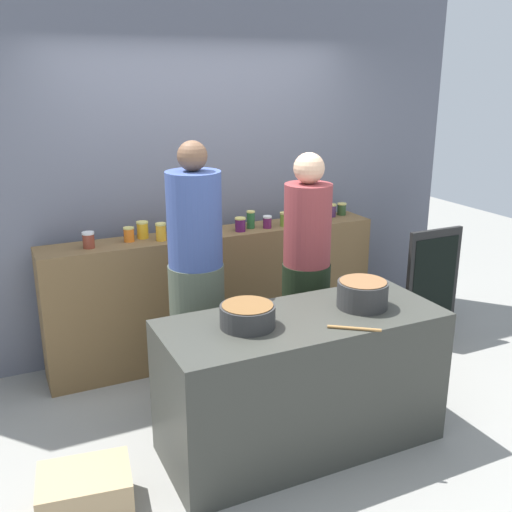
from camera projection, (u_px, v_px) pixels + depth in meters
The scene contains 26 objects.
ground at pixel (278, 418), 3.99m from camera, with size 12.00×12.00×0.00m, color gray.
storefront_wall at pixel (198, 167), 4.80m from camera, with size 4.80×0.12×3.00m, color slate.
display_shelf at pixel (217, 294), 4.79m from camera, with size 2.70×0.36×1.04m, color brown.
prep_table at pixel (301, 382), 3.61m from camera, with size 1.70×0.70×0.86m, color #363731.
preserve_jar_0 at pixel (89, 240), 4.20m from camera, with size 0.09×0.09×0.12m.
preserve_jar_1 at pixel (129, 234), 4.36m from camera, with size 0.08×0.08×0.11m.
preserve_jar_2 at pixel (143, 230), 4.44m from camera, with size 0.09×0.09×0.13m.
preserve_jar_3 at pixel (161, 232), 4.38m from camera, with size 0.08×0.08×0.13m.
preserve_jar_4 at pixel (177, 229), 4.53m from camera, with size 0.08×0.08×0.10m.
preserve_jar_5 at pixel (189, 225), 4.59m from camera, with size 0.08×0.08×0.12m.
preserve_jar_6 at pixel (208, 225), 4.61m from camera, with size 0.07×0.07×0.12m.
preserve_jar_7 at pixel (240, 224), 4.64m from camera, with size 0.09×0.09×0.11m.
preserve_jar_8 at pixel (251, 219), 4.73m from camera, with size 0.07×0.07×0.14m.
preserve_jar_9 at pixel (267, 222), 4.74m from camera, with size 0.07×0.07×0.10m.
preserve_jar_10 at pixel (285, 219), 4.80m from camera, with size 0.08×0.08×0.11m.
preserve_jar_11 at pixel (296, 217), 4.89m from camera, with size 0.09×0.09×0.11m.
preserve_jar_12 at pixel (321, 213), 4.95m from camera, with size 0.08×0.08×0.13m.
preserve_jar_13 at pixel (332, 210), 5.11m from camera, with size 0.08×0.08×0.11m.
preserve_jar_14 at pixel (342, 209), 5.17m from camera, with size 0.08×0.08×0.10m.
cooking_pot_left at pixel (248, 316), 3.33m from camera, with size 0.32×0.32×0.13m.
cooking_pot_center at pixel (362, 294), 3.61m from camera, with size 0.31×0.31×0.17m.
wooden_spoon at pixel (354, 328), 3.30m from camera, with size 0.02×0.02×0.30m, color #9E703D.
cook_with_tongs at pixel (197, 291), 3.96m from camera, with size 0.37×0.37×1.83m.
cook_in_cap at pixel (306, 284), 4.23m from camera, with size 0.35×0.35×1.72m.
bread_crate at pixel (86, 493), 3.10m from camera, with size 0.47×0.36×0.25m, color tan.
chalkboard_sign at pixel (432, 285), 5.05m from camera, with size 0.53×0.05×0.98m.
Camera 1 is at (-1.62, -3.09, 2.24)m, focal length 41.54 mm.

